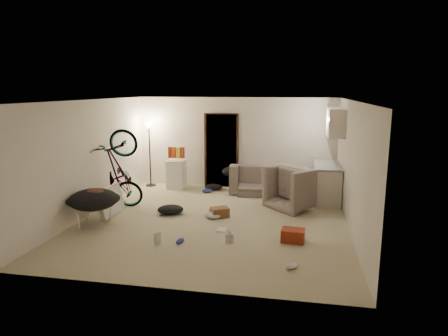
% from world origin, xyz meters
% --- Properties ---
extents(floor, '(5.50, 6.00, 0.02)m').
position_xyz_m(floor, '(0.00, 0.00, -0.01)').
color(floor, beige).
rests_on(floor, ground).
extents(ceiling, '(5.50, 6.00, 0.02)m').
position_xyz_m(ceiling, '(0.00, 0.00, 2.51)').
color(ceiling, white).
rests_on(ceiling, wall_back).
extents(wall_back, '(5.50, 0.02, 2.50)m').
position_xyz_m(wall_back, '(0.00, 3.01, 1.25)').
color(wall_back, white).
rests_on(wall_back, floor).
extents(wall_front, '(5.50, 0.02, 2.50)m').
position_xyz_m(wall_front, '(0.00, -3.01, 1.25)').
color(wall_front, white).
rests_on(wall_front, floor).
extents(wall_left, '(0.02, 6.00, 2.50)m').
position_xyz_m(wall_left, '(-2.76, 0.00, 1.25)').
color(wall_left, white).
rests_on(wall_left, floor).
extents(wall_right, '(0.02, 6.00, 2.50)m').
position_xyz_m(wall_right, '(2.76, 0.00, 1.25)').
color(wall_right, white).
rests_on(wall_right, floor).
extents(doorway, '(0.85, 0.10, 2.04)m').
position_xyz_m(doorway, '(-0.40, 2.97, 1.02)').
color(doorway, black).
rests_on(doorway, floor).
extents(door_trim, '(0.97, 0.04, 2.10)m').
position_xyz_m(door_trim, '(-0.40, 2.94, 1.02)').
color(door_trim, '#351D12').
rests_on(door_trim, floor).
extents(floor_lamp, '(0.28, 0.28, 1.81)m').
position_xyz_m(floor_lamp, '(-2.40, 2.65, 1.31)').
color(floor_lamp, black).
rests_on(floor_lamp, floor).
extents(kitchen_counter, '(0.60, 1.50, 0.88)m').
position_xyz_m(kitchen_counter, '(2.43, 2.00, 0.44)').
color(kitchen_counter, beige).
rests_on(kitchen_counter, floor).
extents(counter_top, '(0.64, 1.54, 0.04)m').
position_xyz_m(counter_top, '(2.43, 2.00, 0.90)').
color(counter_top, gray).
rests_on(counter_top, kitchen_counter).
extents(kitchen_uppers, '(0.38, 1.40, 0.65)m').
position_xyz_m(kitchen_uppers, '(2.56, 2.00, 1.95)').
color(kitchen_uppers, beige).
rests_on(kitchen_uppers, wall_right).
extents(sofa, '(2.02, 0.89, 0.58)m').
position_xyz_m(sofa, '(0.95, 2.45, 0.29)').
color(sofa, '#353C35').
rests_on(sofa, floor).
extents(armchair, '(1.46, 1.47, 0.72)m').
position_xyz_m(armchair, '(1.80, 1.36, 0.36)').
color(armchair, '#353C35').
rests_on(armchair, floor).
extents(bicycle, '(1.96, 1.00, 1.09)m').
position_xyz_m(bicycle, '(-2.30, 0.47, 0.50)').
color(bicycle, black).
rests_on(bicycle, floor).
extents(book_asset, '(0.27, 0.24, 0.02)m').
position_xyz_m(book_asset, '(-0.74, -1.57, 0.01)').
color(book_asset, maroon).
rests_on(book_asset, floor).
extents(mini_fridge, '(0.46, 0.46, 0.78)m').
position_xyz_m(mini_fridge, '(-1.60, 2.55, 0.39)').
color(mini_fridge, white).
rests_on(mini_fridge, floor).
extents(snack_box_0, '(0.11, 0.09, 0.30)m').
position_xyz_m(snack_box_0, '(-1.77, 2.55, 1.00)').
color(snack_box_0, maroon).
rests_on(snack_box_0, mini_fridge).
extents(snack_box_1, '(0.11, 0.09, 0.30)m').
position_xyz_m(snack_box_1, '(-1.65, 2.55, 1.00)').
color(snack_box_1, '#B54316').
rests_on(snack_box_1, mini_fridge).
extents(snack_box_2, '(0.10, 0.08, 0.30)m').
position_xyz_m(snack_box_2, '(-1.53, 2.55, 1.00)').
color(snack_box_2, gold).
rests_on(snack_box_2, mini_fridge).
extents(snack_box_3, '(0.11, 0.09, 0.30)m').
position_xyz_m(snack_box_3, '(-1.41, 2.55, 1.00)').
color(snack_box_3, maroon).
rests_on(snack_box_3, mini_fridge).
extents(saucer_chair, '(1.05, 1.05, 0.75)m').
position_xyz_m(saucer_chair, '(-2.30, -0.76, 0.44)').
color(saucer_chair, silver).
rests_on(saucer_chair, floor).
extents(hoodie, '(0.53, 0.47, 0.22)m').
position_xyz_m(hoodie, '(-2.25, -0.79, 0.65)').
color(hoodie, '#542A1C').
rests_on(hoodie, saucer_chair).
extents(sofa_drape, '(0.61, 0.53, 0.28)m').
position_xyz_m(sofa_drape, '(0.00, 2.45, 0.54)').
color(sofa_drape, black).
rests_on(sofa_drape, sofa).
extents(tv_box, '(0.25, 0.92, 0.61)m').
position_xyz_m(tv_box, '(-2.30, -0.05, 0.30)').
color(tv_box, silver).
rests_on(tv_box, floor).
extents(drink_case_a, '(0.46, 0.42, 0.21)m').
position_xyz_m(drink_case_a, '(0.09, 0.22, 0.11)').
color(drink_case_a, brown).
rests_on(drink_case_a, floor).
extents(drink_case_b, '(0.43, 0.34, 0.24)m').
position_xyz_m(drink_case_b, '(1.67, -0.91, 0.12)').
color(drink_case_b, maroon).
rests_on(drink_case_b, floor).
extents(juicer, '(0.16, 0.16, 0.23)m').
position_xyz_m(juicer, '(0.54, -1.15, 0.10)').
color(juicer, beige).
rests_on(juicer, floor).
extents(newspaper, '(0.60, 0.61, 0.01)m').
position_xyz_m(newspaper, '(0.52, 2.04, 0.00)').
color(newspaper, beige).
rests_on(newspaper, floor).
extents(book_blue, '(0.27, 0.35, 0.03)m').
position_xyz_m(book_blue, '(-0.11, 0.58, 0.02)').
color(book_blue, '#2A339A').
rests_on(book_blue, floor).
extents(book_white, '(0.20, 0.26, 0.02)m').
position_xyz_m(book_white, '(0.29, -0.57, 0.01)').
color(book_white, silver).
rests_on(book_white, floor).
extents(shoe_0, '(0.30, 0.19, 0.10)m').
position_xyz_m(shoe_0, '(-0.64, 2.18, 0.05)').
color(shoe_0, '#2A339A').
rests_on(shoe_0, floor).
extents(shoe_1, '(0.30, 0.29, 0.11)m').
position_xyz_m(shoe_1, '(0.10, 2.06, 0.06)').
color(shoe_1, slate).
rests_on(shoe_1, floor).
extents(shoe_2, '(0.16, 0.26, 0.09)m').
position_xyz_m(shoe_2, '(-0.32, -1.37, 0.04)').
color(shoe_2, '#2A339A').
rests_on(shoe_2, floor).
extents(shoe_4, '(0.26, 0.24, 0.09)m').
position_xyz_m(shoe_4, '(1.67, -2.05, 0.05)').
color(shoe_4, white).
rests_on(shoe_4, floor).
extents(clothes_lump_a, '(0.69, 0.63, 0.19)m').
position_xyz_m(clothes_lump_a, '(-1.04, 0.27, 0.09)').
color(clothes_lump_a, black).
rests_on(clothes_lump_a, floor).
extents(clothes_lump_b, '(0.52, 0.46, 0.15)m').
position_xyz_m(clothes_lump_b, '(-0.54, 2.55, 0.07)').
color(clothes_lump_b, black).
rests_on(clothes_lump_b, floor).
extents(clothes_lump_c, '(0.51, 0.51, 0.12)m').
position_xyz_m(clothes_lump_c, '(-0.05, 0.15, 0.06)').
color(clothes_lump_c, silver).
rests_on(clothes_lump_c, floor).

